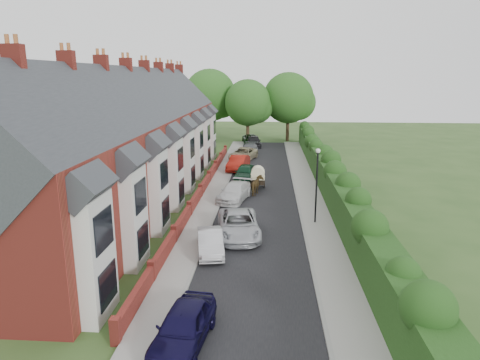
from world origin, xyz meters
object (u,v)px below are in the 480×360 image
object	(u,v)px
car_grey	(249,150)
car_black	(254,141)
car_silver_b	(239,224)
car_white	(235,192)
horse	(257,186)
car_silver_a	(210,242)
car_red	(238,163)
lamppost	(317,176)
car_navy	(184,326)
car_green	(245,172)
car_beige	(243,154)
horse_cart	(258,176)

from	to	relation	value
car_grey	car_black	bearing A→B (deg)	91.18
car_silver_b	car_white	world-z (taller)	car_silver_b
car_grey	horse	xyz separation A→B (m)	(1.56, -18.42, 0.08)
car_silver_a	car_red	xyz separation A→B (m)	(0.00, 21.80, 0.14)
lamppost	car_navy	distance (m)	15.36
car_green	horse	world-z (taller)	horse
car_green	car_silver_b	bearing A→B (deg)	-81.48
car_white	car_grey	distance (m)	20.18
car_green	car_grey	world-z (taller)	car_green
car_red	horse	size ratio (longest dim) A/B	2.54
car_navy	horse	bearing A→B (deg)	91.10
car_green	car_beige	xyz separation A→B (m)	(-0.77, 9.82, -0.00)
car_silver_b	car_beige	world-z (taller)	car_silver_b
car_navy	car_silver_b	bearing A→B (deg)	90.60
car_green	car_navy	bearing A→B (deg)	-84.93
horse_cart	car_silver_a	bearing A→B (deg)	-99.00
car_white	horse_cart	distance (m)	4.19
car_white	car_black	bearing A→B (deg)	101.99
car_navy	car_silver_b	distance (m)	11.27
car_navy	car_grey	size ratio (longest dim) A/B	0.88
car_silver_b	car_red	bearing A→B (deg)	86.56
car_beige	car_black	size ratio (longest dim) A/B	1.16
car_black	car_silver_b	bearing A→B (deg)	-95.16
car_navy	car_black	xyz separation A→B (m)	(0.94, 45.82, 0.04)
car_beige	car_black	bearing A→B (deg)	97.76
car_silver_a	car_black	world-z (taller)	car_black
lamppost	car_green	size ratio (longest dim) A/B	1.19
car_navy	car_white	distance (m)	19.03
car_beige	car_grey	size ratio (longest dim) A/B	1.08
car_green	car_grey	xyz separation A→B (m)	(-0.24, 13.20, -0.03)
car_white	horse_cart	xyz separation A→B (m)	(1.75, 3.78, 0.46)
car_silver_a	car_beige	world-z (taller)	car_beige
horse_cart	car_beige	bearing A→B (deg)	99.11
car_black	horse	xyz separation A→B (m)	(1.16, -25.04, 0.01)
car_silver_a	car_red	world-z (taller)	car_red
car_grey	horse_cart	xyz separation A→B (m)	(1.56, -16.39, 0.44)
horse_cart	car_navy	bearing A→B (deg)	-95.27
car_green	horse_cart	world-z (taller)	horse_cart
car_white	car_green	size ratio (longest dim) A/B	1.11
car_white	car_black	size ratio (longest dim) A/B	1.05
car_grey	horse	bearing A→B (deg)	-80.56
car_silver_b	car_grey	distance (m)	28.01
car_red	car_black	bearing A→B (deg)	94.45
car_silver_b	horse_cart	world-z (taller)	horse_cart
car_red	horse	xyz separation A→B (m)	(2.27, -9.48, 0.01)
car_beige	horse	size ratio (longest dim) A/B	2.83
car_navy	horse	xyz separation A→B (m)	(2.10, 20.78, 0.05)
car_green	car_beige	distance (m)	9.85
car_silver_b	car_black	size ratio (longest dim) A/B	1.19
horse_cart	car_green	bearing A→B (deg)	112.34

